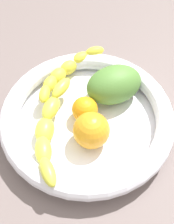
% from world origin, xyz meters
% --- Properties ---
extents(kitchen_counter, '(1.20, 1.20, 0.03)m').
position_xyz_m(kitchen_counter, '(0.00, 0.00, 0.01)').
color(kitchen_counter, '#6A5D5B').
rests_on(kitchen_counter, ground).
extents(fruit_bowl, '(0.33, 0.33, 0.05)m').
position_xyz_m(fruit_bowl, '(0.00, 0.00, 0.06)').
color(fruit_bowl, white).
rests_on(fruit_bowl, kitchen_counter).
extents(banana_draped_left, '(0.21, 0.13, 0.05)m').
position_xyz_m(banana_draped_left, '(0.01, -0.08, 0.07)').
color(banana_draped_left, '#DEDF40').
rests_on(banana_draped_left, fruit_bowl).
extents(banana_draped_right, '(0.11, 0.18, 0.04)m').
position_xyz_m(banana_draped_right, '(-0.12, 0.00, 0.07)').
color(banana_draped_right, yellow).
rests_on(banana_draped_right, fruit_bowl).
extents(orange_front, '(0.05, 0.05, 0.05)m').
position_xyz_m(orange_front, '(-0.01, 0.00, 0.07)').
color(orange_front, orange).
rests_on(orange_front, fruit_bowl).
extents(orange_mid_left, '(0.07, 0.07, 0.07)m').
position_xyz_m(orange_mid_left, '(0.04, -0.01, 0.08)').
color(orange_mid_left, orange).
rests_on(orange_mid_left, fruit_bowl).
extents(mango_green, '(0.08, 0.11, 0.07)m').
position_xyz_m(mango_green, '(-0.04, 0.07, 0.08)').
color(mango_green, '#518337').
rests_on(mango_green, fruit_bowl).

